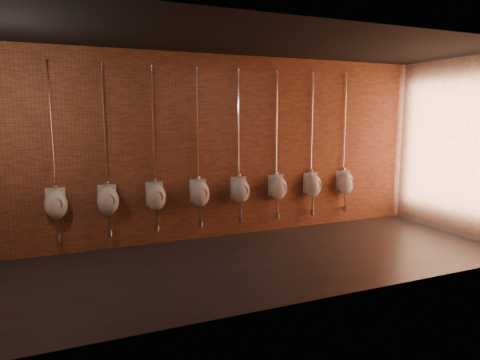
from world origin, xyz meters
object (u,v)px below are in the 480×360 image
Objects in this scene: urinal_0 at (56,203)px; urinal_1 at (108,199)px; urinal_2 at (156,196)px; urinal_6 at (313,184)px; urinal_7 at (345,182)px; urinal_3 at (200,193)px; urinal_4 at (240,190)px; urinal_5 at (278,187)px.

urinal_0 is 0.76m from urinal_1.
urinal_6 is (3.04, 0.00, 0.00)m from urinal_2.
urinal_7 is (3.80, 0.00, 0.00)m from urinal_2.
urinal_3 and urinal_4 have the same top height.
urinal_7 is at bearing 0.00° from urinal_2.
urinal_5 is (3.80, 0.00, 0.00)m from urinal_0.
urinal_2 and urinal_5 have the same top height.
urinal_4 is at bearing 180.00° from urinal_6.
urinal_2 is 0.76m from urinal_3.
urinal_7 is (3.04, 0.00, 0.00)m from urinal_3.
urinal_0 is 5.32m from urinal_7.
urinal_7 is (4.56, 0.00, 0.00)m from urinal_1.
urinal_2 is at bearing 180.00° from urinal_7.
urinal_6 is 1.00× the size of urinal_7.
urinal_0 is 1.00× the size of urinal_2.
urinal_1 is 1.00× the size of urinal_6.
urinal_2 and urinal_4 have the same top height.
urinal_3 is 2.28m from urinal_6.
urinal_3 is 1.00× the size of urinal_5.
urinal_5 is at bearing 0.00° from urinal_1.
urinal_1 is 3.80m from urinal_6.
urinal_1 is at bearing 180.00° from urinal_5.
urinal_0 and urinal_6 have the same top height.
urinal_1 is 0.76m from urinal_2.
urinal_0 and urinal_1 have the same top height.
urinal_2 is at bearing 180.00° from urinal_5.
urinal_1 is 1.00× the size of urinal_4.
urinal_5 is at bearing 0.00° from urinal_0.
urinal_2 is 3.04m from urinal_6.
urinal_5 is at bearing 0.00° from urinal_4.
urinal_7 is at bearing 0.00° from urinal_3.
urinal_1 and urinal_6 have the same top height.
urinal_6 is at bearing 180.00° from urinal_7.
urinal_0 and urinal_3 have the same top height.
urinal_2 is 2.28m from urinal_5.
urinal_7 is (5.32, 0.00, 0.00)m from urinal_0.
urinal_4 is at bearing 0.00° from urinal_3.
urinal_0 is 1.00× the size of urinal_3.
urinal_5 is at bearing 0.00° from urinal_3.
urinal_1 is (0.76, 0.00, 0.00)m from urinal_0.
urinal_2 and urinal_6 have the same top height.
urinal_7 is at bearing 0.00° from urinal_4.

